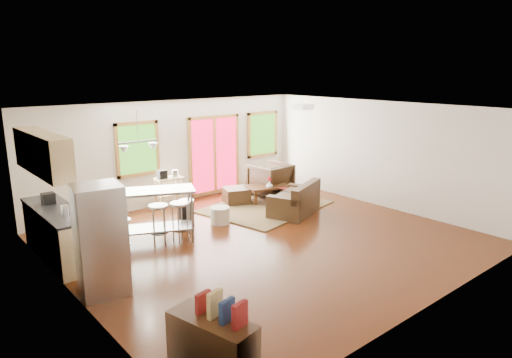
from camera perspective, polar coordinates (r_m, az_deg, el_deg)
floor at (r=9.24m, az=1.21°, el=-7.65°), size 7.50×7.00×0.02m
ceiling at (r=8.65m, az=1.29°, el=8.76°), size 7.50×7.00×0.02m
back_wall at (r=11.67m, az=-10.20°, el=3.32°), size 7.50×0.02×2.60m
left_wall at (r=7.06m, az=-22.46°, el=-4.27°), size 0.02×7.00×2.60m
right_wall at (r=11.63m, az=15.35°, el=3.01°), size 0.02×7.00×2.60m
front_wall at (r=6.73m, az=21.43°, el=-5.03°), size 7.50×0.02×2.60m
window_left at (r=11.14m, az=-14.57°, el=3.65°), size 1.10×0.05×1.30m
french_doors at (r=12.29m, az=-5.19°, el=3.05°), size 1.60×0.05×2.10m
window_right at (r=13.26m, az=0.83°, el=5.62°), size 1.10×0.05×1.30m
rug at (r=11.32m, az=1.21°, el=-3.48°), size 3.24×2.72×0.03m
loveseat at (r=10.80m, az=4.96°, el=-2.82°), size 1.61×1.28×0.75m
coffee_table at (r=11.71m, az=1.51°, el=-1.10°), size 1.20×0.91×0.43m
armchair at (r=12.22m, az=1.77°, el=0.11°), size 1.01×0.95×0.98m
ottoman at (r=11.61m, az=-2.46°, el=-2.09°), size 0.78×0.78×0.40m
pouf at (r=10.14m, az=-4.52°, el=-4.55°), size 0.46×0.46×0.37m
vase at (r=11.49m, az=1.69°, el=-0.67°), size 0.21×0.22×0.30m
book at (r=11.40m, az=3.24°, el=-0.64°), size 0.20×0.08×0.28m
cabinets at (r=8.80m, az=-23.98°, el=-3.51°), size 0.64×2.24×2.30m
refrigerator at (r=7.25m, az=-18.79°, el=-7.23°), size 0.78×0.76×1.70m
island at (r=9.14m, az=-12.96°, el=-3.34°), size 1.80×1.31×1.06m
cup at (r=9.08m, az=-12.12°, el=-1.58°), size 0.12×0.10×0.12m
bar_stool_a at (r=8.75m, az=-16.32°, el=-5.93°), size 0.39×0.39×0.67m
bar_stool_b at (r=9.00m, az=-12.08°, el=-4.46°), size 0.50×0.50×0.80m
bar_stool_c at (r=9.09m, az=-9.50°, el=-4.17°), size 0.39×0.39×0.80m
trash_can at (r=9.94m, az=-8.66°, el=-4.30°), size 0.41×0.41×0.62m
kitchen_cart at (r=11.23m, az=-10.92°, el=-0.37°), size 0.68×0.47×0.99m
bookshelf at (r=5.09m, az=-5.41°, el=-21.03°), size 0.59×1.04×1.15m
ceiling_flush at (r=10.19m, az=5.89°, el=8.97°), size 0.35×0.35×0.12m
pendant_light at (r=8.95m, az=-14.45°, el=3.89°), size 0.80×0.18×0.79m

